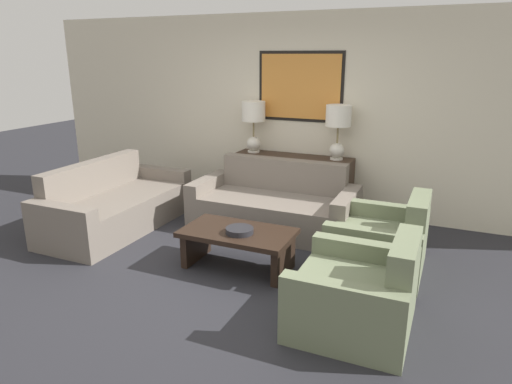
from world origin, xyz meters
TOP-DOWN VIEW (x-y plane):
  - ground_plane at (0.00, 0.00)m, footprint 20.00×20.00m
  - back_wall at (0.00, 2.37)m, footprint 8.13×0.12m
  - console_table at (0.00, 2.10)m, footprint 1.61×0.37m
  - table_lamp_left at (-0.59, 2.10)m, footprint 0.32×0.32m
  - table_lamp_right at (0.59, 2.10)m, footprint 0.32×0.32m
  - couch_by_back_wall at (0.00, 1.42)m, footprint 2.01×0.92m
  - couch_by_side at (-1.85, 0.64)m, footprint 0.92×2.01m
  - coffee_table at (0.07, 0.22)m, footprint 1.12×0.63m
  - decorative_bowl at (0.12, 0.17)m, footprint 0.28×0.28m
  - armchair_near_back_wall at (1.41, 0.80)m, footprint 0.91×0.97m
  - armchair_near_camera at (1.41, -0.35)m, footprint 0.91×0.97m

SIDE VIEW (x-z plane):
  - ground_plane at x=0.00m, z-range 0.00..0.00m
  - armchair_near_back_wall at x=1.41m, z-range -0.13..0.68m
  - armchair_near_camera at x=1.41m, z-range -0.13..0.68m
  - couch_by_back_wall at x=0.00m, z-range -0.13..0.69m
  - couch_by_side at x=-1.85m, z-range -0.13..0.69m
  - coffee_table at x=0.07m, z-range 0.09..0.50m
  - console_table at x=0.00m, z-range 0.00..0.80m
  - decorative_bowl at x=0.12m, z-range 0.41..0.46m
  - table_lamp_left at x=-0.59m, z-range 0.92..1.62m
  - table_lamp_right at x=0.59m, z-range 0.92..1.62m
  - back_wall at x=0.00m, z-range 0.01..2.66m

